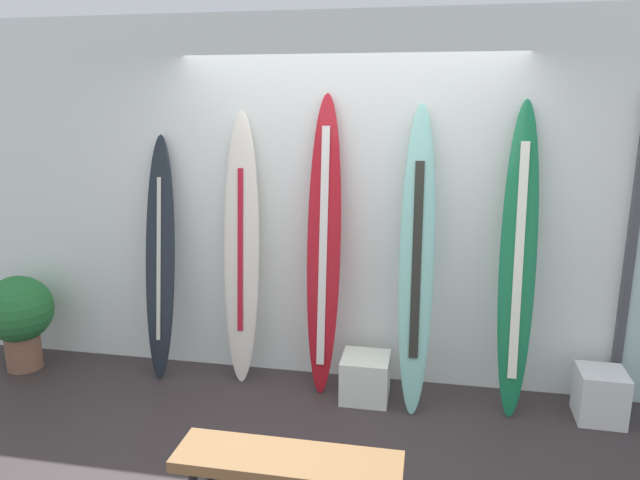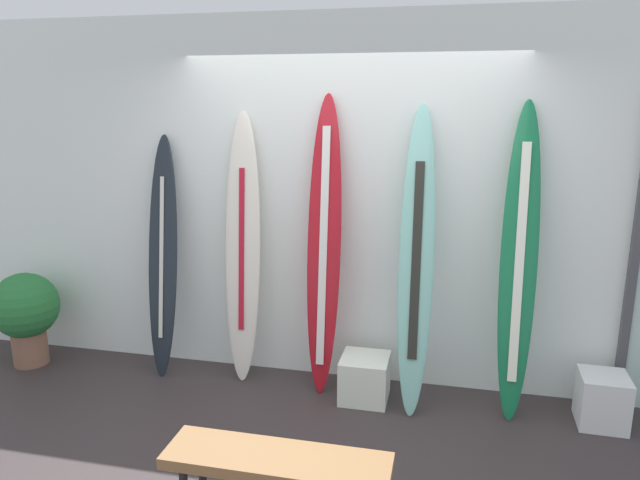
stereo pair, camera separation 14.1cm
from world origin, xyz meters
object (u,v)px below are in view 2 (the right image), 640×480
Objects in this scene: potted_plant at (26,311)px; surfboard_ivory at (243,252)px; surfboard_charcoal at (163,260)px; bench at (277,466)px; surfboard_crimson at (324,247)px; surfboard_emerald at (519,265)px; display_block_center at (365,378)px; surfboard_seafoam at (416,263)px; display_block_left at (602,400)px.

surfboard_ivory is at bearing 6.25° from potted_plant.
surfboard_charcoal reaches higher than bench.
surfboard_crimson reaches higher than surfboard_emerald.
surfboard_charcoal is 0.86× the size of surfboard_crimson.
display_block_center is (0.34, -0.14, -0.95)m from surfboard_crimson.
bench is (-0.22, -1.50, 0.24)m from display_block_center.
bench is at bearing -110.10° from surfboard_seafoam.
surfboard_emerald is at bearing -0.73° from surfboard_charcoal.
surfboard_emerald is 3.92m from potted_plant.
surfboard_seafoam is 0.69m from surfboard_emerald.
display_block_left is (1.30, -0.03, -0.88)m from surfboard_seafoam.
surfboard_crimson reaches higher than display_block_center.
surfboard_seafoam is at bearing -2.38° from surfboard_charcoal.
surfboard_charcoal is 0.66m from surfboard_ivory.
surfboard_emerald reaches higher than potted_plant.
surfboard_emerald is (2.02, -0.08, 0.05)m from surfboard_ivory.
surfboard_seafoam reaches higher than surfboard_charcoal.
bench is (-0.56, -1.54, -0.66)m from surfboard_seafoam.
surfboard_ivory is 0.97× the size of surfboard_seafoam.
surfboard_emerald reaches higher than surfboard_charcoal.
display_block_center is 2.86m from potted_plant.
display_block_center is at bearing 81.56° from bench.
surfboard_ivory is 5.81× the size of display_block_left.
surfboard_crimson is 1.95× the size of bench.
surfboard_crimson reaches higher than surfboard_seafoam.
display_block_center is at bearing -4.38° from surfboard_charcoal.
surfboard_crimson is at bearing 94.18° from bench.
display_block_left is at bearing -3.74° from surfboard_crimson.
surfboard_crimson is (0.65, -0.03, 0.08)m from surfboard_ivory.
surfboard_crimson is 1.79m from bench.
display_block_center is 0.31× the size of bench.
display_block_left is 1.03× the size of display_block_center.
surfboard_emerald is at bearing -2.06° from surfboard_crimson.
surfboard_emerald reaches higher than bench.
surfboard_charcoal is at bearing 179.27° from surfboard_emerald.
surfboard_seafoam is 1.89× the size of bench.
display_block_center is (0.99, -0.17, -0.87)m from surfboard_ivory.
display_block_center is 0.44× the size of potted_plant.
surfboard_seafoam reaches higher than potted_plant.
display_block_left is 4.49m from potted_plant.
surfboard_emerald reaches higher than display_block_left.
surfboard_ivory is 6.01× the size of display_block_center.
display_block_left is (2.63, -0.16, -0.86)m from surfboard_ivory.
surfboard_crimson reaches higher than surfboard_ivory.
surfboard_ivory reaches higher than display_block_left.
surfboard_emerald is at bearing 4.01° from surfboard_seafoam.
surfboard_seafoam is at bearing -8.12° from surfboard_crimson.
display_block_center is at bearing -174.92° from surfboard_emerald.
surfboard_crimson reaches higher than bench.
surfboard_crimson reaches higher than surfboard_charcoal.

